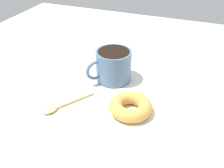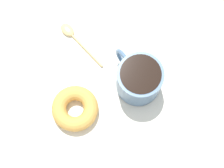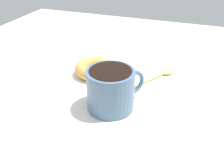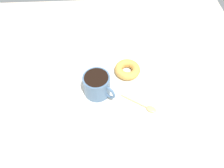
% 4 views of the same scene
% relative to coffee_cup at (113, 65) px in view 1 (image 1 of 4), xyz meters
% --- Properties ---
extents(ground_plane, '(1.20, 1.20, 0.02)m').
position_rel_coffee_cup_xyz_m(ground_plane, '(-0.01, -0.04, -0.06)').
color(ground_plane, beige).
extents(napkin, '(0.34, 0.34, 0.00)m').
position_rel_coffee_cup_xyz_m(napkin, '(0.02, -0.05, -0.05)').
color(napkin, white).
rests_on(napkin, ground_plane).
extents(coffee_cup, '(0.10, 0.11, 0.08)m').
position_rel_coffee_cup_xyz_m(coffee_cup, '(0.00, 0.00, 0.00)').
color(coffee_cup, slate).
rests_on(coffee_cup, napkin).
extents(donut, '(0.10, 0.10, 0.03)m').
position_rel_coffee_cup_xyz_m(donut, '(0.09, -0.12, -0.03)').
color(donut, gold).
rests_on(donut, napkin).
extents(spoon, '(0.09, 0.12, 0.01)m').
position_rel_coffee_cup_xyz_m(spoon, '(-0.08, -0.17, -0.04)').
color(spoon, '#D8B772').
rests_on(spoon, napkin).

